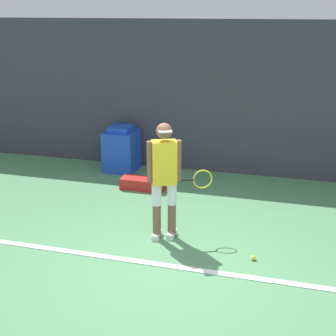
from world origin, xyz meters
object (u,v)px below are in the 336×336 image
tennis_player (165,176)px  tennis_ball (253,258)px  covered_chair (122,149)px  equipment_bag (143,184)px

tennis_player → tennis_ball: 1.64m
covered_chair → equipment_bag: covered_chair is taller
covered_chair → tennis_player: bearing=-57.9°
covered_chair → equipment_bag: (0.76, -0.92, -0.34)m
tennis_player → equipment_bag: 2.15m
tennis_player → tennis_ball: (1.31, -0.32, -0.92)m
tennis_ball → covered_chair: bearing=135.0°
tennis_ball → tennis_player: bearing=166.3°
tennis_player → covered_chair: 3.20m
tennis_player → equipment_bag: tennis_player is taller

